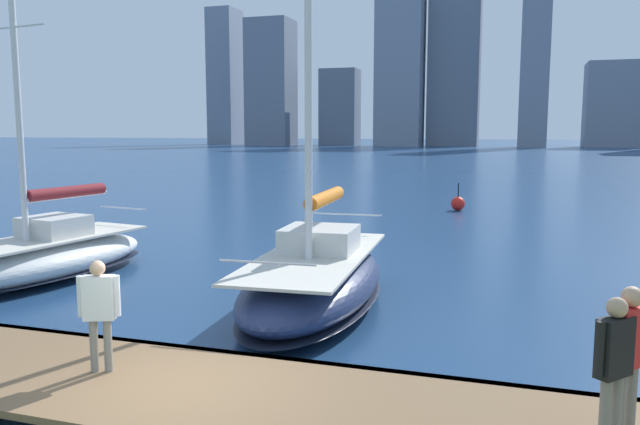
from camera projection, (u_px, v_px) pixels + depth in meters
dock_pier at (185, 385)px, 8.55m from camera, size 28.00×2.80×0.60m
city_skyline at (487, 75)px, 156.77m from camera, size 172.56×22.59×43.53m
sailboat_orange at (315, 277)px, 14.04m from camera, size 3.14×7.30×11.80m
sailboat_maroon at (45, 255)px, 16.79m from camera, size 3.44×7.00×10.20m
person_white_shirt at (99, 305)px, 8.76m from camera, size 0.56×0.33×1.61m
person_black_shirt at (614, 357)px, 6.67m from camera, size 0.43×0.48×1.66m
person_red_shirt at (629, 347)px, 6.86m from camera, size 0.45×0.51×1.73m
channel_buoy at (458, 204)px, 31.49m from camera, size 0.70×0.70×1.40m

